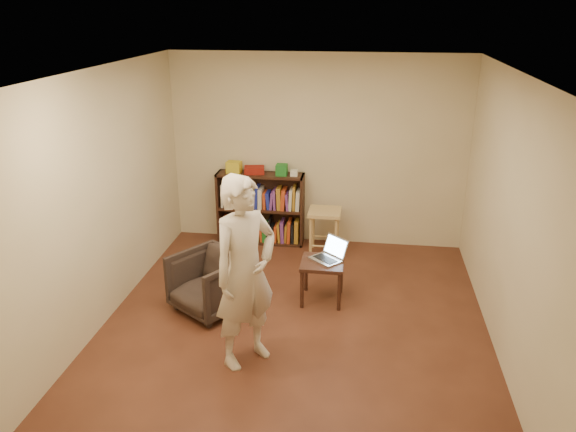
# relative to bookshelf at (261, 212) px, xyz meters

# --- Properties ---
(floor) EXTENTS (4.50, 4.50, 0.00)m
(floor) POSITION_rel_bookshelf_xyz_m (0.76, -2.09, -0.44)
(floor) COLOR #452116
(floor) RESTS_ON ground
(ceiling) EXTENTS (4.50, 4.50, 0.00)m
(ceiling) POSITION_rel_bookshelf_xyz_m (0.76, -2.09, 2.16)
(ceiling) COLOR silver
(ceiling) RESTS_ON wall_back
(wall_back) EXTENTS (4.00, 0.00, 4.00)m
(wall_back) POSITION_rel_bookshelf_xyz_m (0.76, 0.16, 0.86)
(wall_back) COLOR beige
(wall_back) RESTS_ON floor
(wall_left) EXTENTS (0.00, 4.50, 4.50)m
(wall_left) POSITION_rel_bookshelf_xyz_m (-1.24, -2.09, 0.86)
(wall_left) COLOR beige
(wall_left) RESTS_ON floor
(wall_right) EXTENTS (0.00, 4.50, 4.50)m
(wall_right) POSITION_rel_bookshelf_xyz_m (2.76, -2.09, 0.86)
(wall_right) COLOR beige
(wall_right) RESTS_ON floor
(bookshelf) EXTENTS (1.20, 0.30, 1.00)m
(bookshelf) POSITION_rel_bookshelf_xyz_m (0.00, 0.00, 0.00)
(bookshelf) COLOR black
(bookshelf) RESTS_ON floor
(box_yellow) EXTENTS (0.21, 0.16, 0.16)m
(box_yellow) POSITION_rel_bookshelf_xyz_m (-0.36, -0.01, 0.64)
(box_yellow) COLOR gold
(box_yellow) RESTS_ON bookshelf
(red_cloth) EXTENTS (0.30, 0.24, 0.09)m
(red_cloth) POSITION_rel_bookshelf_xyz_m (-0.08, 0.01, 0.61)
(red_cloth) COLOR maroon
(red_cloth) RESTS_ON bookshelf
(box_green) EXTENTS (0.15, 0.15, 0.15)m
(box_green) POSITION_rel_bookshelf_xyz_m (0.30, -0.03, 0.63)
(box_green) COLOR #1E7125
(box_green) RESTS_ON bookshelf
(box_white) EXTENTS (0.10, 0.10, 0.08)m
(box_white) POSITION_rel_bookshelf_xyz_m (0.47, -0.04, 0.60)
(box_white) COLOR silver
(box_white) RESTS_ON bookshelf
(stool) EXTENTS (0.42, 0.42, 0.61)m
(stool) POSITION_rel_bookshelf_xyz_m (0.92, -0.28, 0.05)
(stool) COLOR tan
(stool) RESTS_ON floor
(armchair) EXTENTS (0.98, 0.99, 0.65)m
(armchair) POSITION_rel_bookshelf_xyz_m (-0.20, -1.95, -0.11)
(armchair) COLOR #332922
(armchair) RESTS_ON floor
(side_table) EXTENTS (0.47, 0.47, 0.48)m
(side_table) POSITION_rel_bookshelf_xyz_m (1.00, -1.57, -0.04)
(side_table) COLOR black
(side_table) RESTS_ON floor
(laptop) EXTENTS (0.46, 0.46, 0.24)m
(laptop) POSITION_rel_bookshelf_xyz_m (1.07, -1.50, 0.10)
(laptop) COLOR #B4B5B9
(laptop) RESTS_ON side_table
(person) EXTENTS (0.76, 0.79, 1.82)m
(person) POSITION_rel_bookshelf_xyz_m (0.40, -2.80, 0.47)
(person) COLOR beige
(person) RESTS_ON floor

